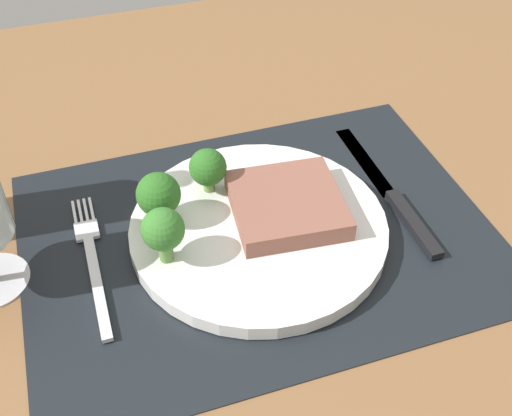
{
  "coord_description": "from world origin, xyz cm",
  "views": [
    {
      "loc": [
        -14.64,
        -43.41,
        46.85
      ],
      "look_at": [
        0.45,
        2.19,
        1.9
      ],
      "focal_mm": 44.5,
      "sensor_mm": 36.0,
      "label": 1
    }
  ],
  "objects": [
    {
      "name": "broccoli_front_edge",
      "position": [
        -9.86,
        -1.83,
        5.67
      ],
      "size": [
        4.09,
        4.09,
        5.98
      ],
      "color": "#5B8942",
      "rests_on": "plate"
    },
    {
      "name": "placemat",
      "position": [
        0.0,
        0.0,
        0.15
      ],
      "size": [
        47.6,
        34.91,
        0.3
      ],
      "primitive_type": "cube",
      "color": "black",
      "rests_on": "ground_plane"
    },
    {
      "name": "broccoli_center",
      "position": [
        -9.2,
        3.46,
        5.29
      ],
      "size": [
        4.44,
        4.44,
        5.76
      ],
      "color": "#5B8942",
      "rests_on": "plate"
    },
    {
      "name": "steak",
      "position": [
        3.25,
        0.59,
        2.97
      ],
      "size": [
        11.9,
        11.94,
        2.14
      ],
      "primitive_type": "cube",
      "rotation": [
        0.0,
        0.0,
        -0.09
      ],
      "color": "#8C5647",
      "rests_on": "plate"
    },
    {
      "name": "ground_plane",
      "position": [
        0.0,
        0.0,
        -1.5
      ],
      "size": [
        140.0,
        110.0,
        3.0
      ],
      "primitive_type": "cube",
      "color": "brown"
    },
    {
      "name": "plate",
      "position": [
        0.0,
        0.0,
        1.1
      ],
      "size": [
        26.21,
        26.21,
        1.6
      ],
      "primitive_type": "cylinder",
      "color": "white",
      "rests_on": "placemat"
    },
    {
      "name": "knife",
      "position": [
        15.68,
        0.53,
        0.6
      ],
      "size": [
        1.8,
        23.0,
        0.8
      ],
      "rotation": [
        0.0,
        0.0,
        0.03
      ],
      "color": "black",
      "rests_on": "placemat"
    },
    {
      "name": "fork",
      "position": [
        -16.74,
        1.42,
        0.55
      ],
      "size": [
        2.4,
        19.2,
        0.5
      ],
      "rotation": [
        0.0,
        0.0,
        -0.03
      ],
      "color": "silver",
      "rests_on": "placemat"
    },
    {
      "name": "broccoli_near_fork",
      "position": [
        -3.39,
        6.55,
        4.9
      ],
      "size": [
        3.97,
        3.97,
        5.05
      ],
      "color": "#6B994C",
      "rests_on": "plate"
    }
  ]
}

